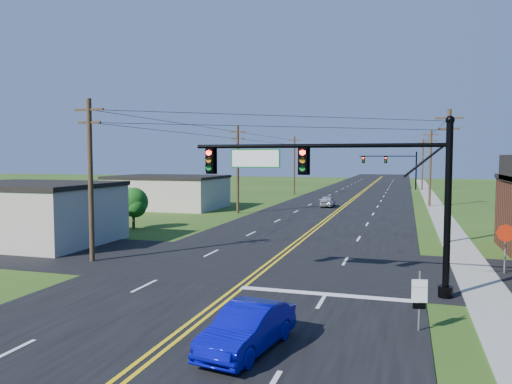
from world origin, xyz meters
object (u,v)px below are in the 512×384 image
(signal_mast_far, at_px, (391,164))
(blue_car, at_px, (248,329))
(stop_sign, at_px, (506,238))
(signal_mast_main, at_px, (338,182))
(route_sign, at_px, (419,297))

(signal_mast_far, distance_m, blue_car, 79.87)
(blue_car, relative_size, stop_sign, 1.66)
(blue_car, bearing_deg, signal_mast_main, 88.13)
(signal_mast_main, xyz_separation_m, blue_car, (-1.62, -7.76, -4.07))
(signal_mast_far, xyz_separation_m, route_sign, (3.21, -76.52, -3.35))
(signal_mast_main, relative_size, stop_sign, 4.52)
(signal_mast_far, relative_size, stop_sign, 4.39)
(signal_mast_main, relative_size, route_sign, 5.50)
(signal_mast_far, bearing_deg, blue_car, -91.24)
(stop_sign, bearing_deg, signal_mast_main, -148.01)
(route_sign, relative_size, stop_sign, 0.82)
(signal_mast_main, relative_size, signal_mast_far, 1.03)
(blue_car, distance_m, stop_sign, 16.10)
(blue_car, bearing_deg, route_sign, 43.20)
(route_sign, distance_m, stop_sign, 10.82)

